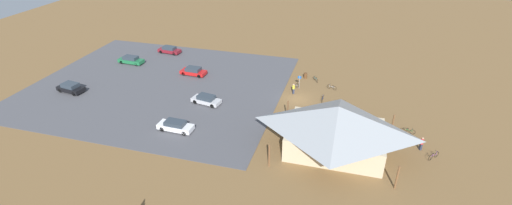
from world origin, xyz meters
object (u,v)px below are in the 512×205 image
bicycle_teal_lone_east (316,79)px  visitor_near_lot (422,143)px  bicycle_white_back_row (296,86)px  bicycle_purple_edge_north (434,156)px  car_green_back_corner (131,60)px  car_black_aisle_side (71,88)px  trash_bin (305,76)px  car_silver_inner_stall (206,100)px  bicycle_silver_by_bin (332,87)px  bicycle_red_near_porch (344,104)px  bicycle_green_lone_west (409,131)px  car_white_near_entry (175,126)px  car_maroon_far_end (169,50)px  bicycle_blue_yard_right (323,99)px  car_red_by_curb (193,71)px  bike_pavilion (336,126)px  lot_sign (299,80)px  visitor_crossing_yard (293,89)px

bicycle_teal_lone_east → visitor_near_lot: visitor_near_lot is taller
bicycle_white_back_row → bicycle_purple_edge_north: bearing=143.6°
car_green_back_corner → car_black_aisle_side: 12.86m
trash_bin → car_silver_inner_stall: 17.99m
bicycle_purple_edge_north → bicycle_silver_by_bin: bicycle_purple_edge_north is taller
bicycle_red_near_porch → car_black_aisle_side: car_black_aisle_side is taller
bicycle_white_back_row → car_green_back_corner: bearing=-3.5°
bicycle_red_near_porch → bicycle_purple_edge_north: bearing=138.0°
bicycle_green_lone_west → car_black_aisle_side: car_black_aisle_side is taller
bicycle_white_back_row → car_white_near_entry: car_white_near_entry is taller
bicycle_green_lone_west → car_silver_inner_stall: (27.92, -0.23, 0.36)m
bicycle_white_back_row → car_black_aisle_side: size_ratio=0.33×
trash_bin → bicycle_red_near_porch: (-6.86, 8.26, -0.07)m
car_green_back_corner → visitor_near_lot: visitor_near_lot is taller
bicycle_silver_by_bin → car_maroon_far_end: bearing=-12.8°
bicycle_blue_yard_right → car_white_near_entry: car_white_near_entry is taller
bicycle_purple_edge_north → car_red_by_curb: (36.25, -13.98, 0.32)m
bicycle_red_near_porch → car_maroon_far_end: car_maroon_far_end is taller
car_silver_inner_stall → car_red_by_curb: bearing=-55.8°
bike_pavilion → lot_sign: size_ratio=6.29×
car_silver_inner_stall → car_black_aisle_side: (21.69, 2.16, 0.05)m
bicycle_blue_yard_right → visitor_crossing_yard: visitor_crossing_yard is taller
lot_sign → bicycle_green_lone_west: size_ratio=1.38×
car_green_back_corner → visitor_near_lot: bearing=163.7°
car_silver_inner_stall → visitor_crossing_yard: (-11.68, -6.65, 0.16)m
trash_bin → car_maroon_far_end: 27.67m
car_green_back_corner → visitor_near_lot: (-48.08, 14.05, 0.17)m
bicycle_silver_by_bin → car_white_near_entry: car_white_near_entry is taller
bicycle_red_near_porch → visitor_crossing_yard: 8.04m
bicycle_white_back_row → lot_sign: bearing=-157.1°
trash_bin → lot_sign: (0.37, 4.11, 0.96)m
bicycle_blue_yard_right → car_green_back_corner: bearing=-7.9°
car_green_back_corner → car_maroon_far_end: 7.90m
bicycle_purple_edge_north → bicycle_teal_lone_east: (15.83, -17.22, -0.04)m
bike_pavilion → car_red_by_curb: bearing=-31.3°
bicycle_silver_by_bin → bicycle_green_lone_west: bearing=136.8°
lot_sign → visitor_crossing_yard: bearing=75.9°
bicycle_white_back_row → bicycle_green_lone_west: bicycle_white_back_row is taller
car_black_aisle_side → trash_bin: bearing=-156.3°
bicycle_silver_by_bin → car_green_back_corner: car_green_back_corner is taller
bicycle_blue_yard_right → car_maroon_far_end: (31.06, -11.52, 0.36)m
visitor_near_lot → visitor_crossing_yard: bearing=-30.7°
car_red_by_curb → car_white_near_entry: bearing=106.6°
bicycle_white_back_row → car_white_near_entry: size_ratio=0.32×
car_red_by_curb → car_maroon_far_end: size_ratio=0.99×
bike_pavilion → car_green_back_corner: bearing=-23.8°
bicycle_purple_edge_north → lot_sign: bearing=-37.6°
bicycle_teal_lone_east → car_red_by_curb: car_red_by_curb is taller
bicycle_red_near_porch → bicycle_blue_yard_right: size_ratio=1.06×
bicycle_white_back_row → visitor_crossing_yard: size_ratio=0.90×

